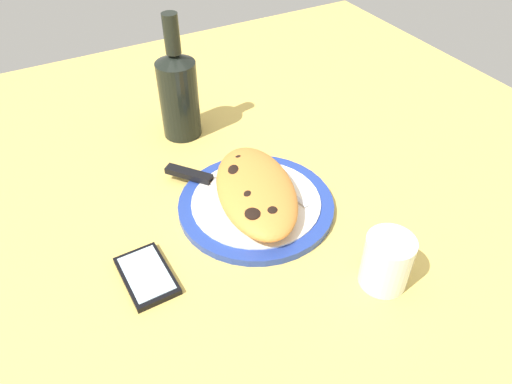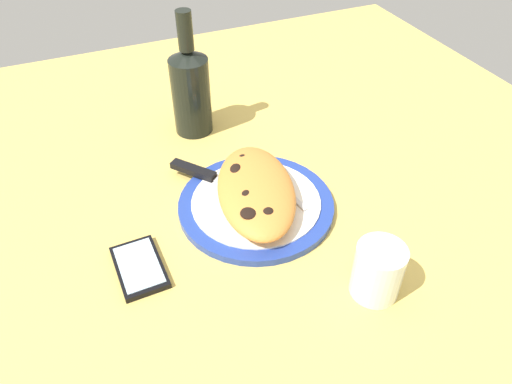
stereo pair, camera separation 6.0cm
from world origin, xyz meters
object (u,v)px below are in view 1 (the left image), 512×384
object	(u,v)px
calzone	(256,192)
fork	(271,178)
knife	(206,179)
plate	(256,204)
water_glass	(386,264)
smartphone	(147,275)
wine_bottle	(178,92)

from	to	relation	value
calzone	fork	xyz separation A→B (cm)	(4.32, -5.52, -2.22)
knife	plate	bearing A→B (deg)	-148.88
fork	water_glass	size ratio (longest dim) A/B	1.81
water_glass	smartphone	bearing A→B (deg)	60.54
fork	water_glass	distance (cm)	27.51
plate	knife	xyz separation A→B (cm)	(9.00, 5.43, 1.36)
plate	fork	bearing A→B (deg)	-53.45
calzone	fork	distance (cm)	7.35
calzone	wine_bottle	xyz separation A→B (cm)	(28.43, 2.10, 5.65)
smartphone	wine_bottle	xyz separation A→B (cm)	(33.79, -19.68, 9.18)
smartphone	water_glass	xyz separation A→B (cm)	(-17.52, -31.01, 3.22)
water_glass	wine_bottle	size ratio (longest dim) A/B	0.34
plate	knife	size ratio (longest dim) A/B	1.39
knife	wine_bottle	distance (cm)	20.68
fork	water_glass	bearing A→B (deg)	-172.24
plate	water_glass	size ratio (longest dim) A/B	3.14
calzone	plate	bearing A→B (deg)	-32.11
calzone	knife	size ratio (longest dim) A/B	1.38
water_glass	knife	bearing A→B (deg)	24.01
fork	plate	bearing A→B (deg)	126.55
fork	water_glass	world-z (taller)	water_glass
water_glass	plate	bearing A→B (deg)	21.02
knife	fork	bearing A→B (deg)	-115.59
calzone	water_glass	bearing A→B (deg)	-158.03
smartphone	water_glass	world-z (taller)	water_glass
calzone	wine_bottle	size ratio (longest dim) A/B	1.06
calzone	knife	xyz separation A→B (cm)	(9.44, 5.16, -1.94)
plate	fork	world-z (taller)	fork
plate	calzone	world-z (taller)	calzone
calzone	water_glass	world-z (taller)	water_glass
smartphone	plate	bearing A→B (deg)	-75.29
plate	calzone	bearing A→B (deg)	147.89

